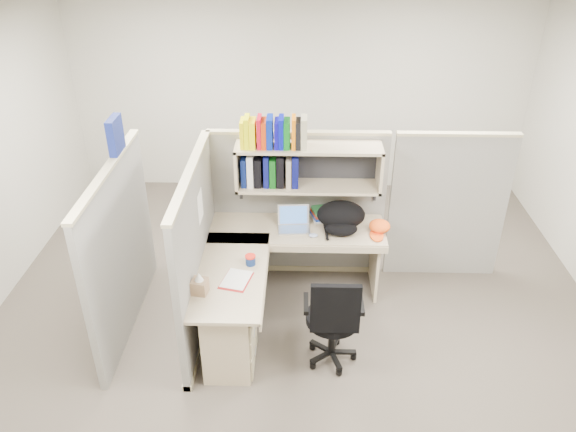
{
  "coord_description": "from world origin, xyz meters",
  "views": [
    {
      "loc": [
        0.04,
        -4.21,
        3.63
      ],
      "look_at": [
        -0.08,
        0.25,
        1.05
      ],
      "focal_mm": 35.0,
      "sensor_mm": 36.0,
      "label": 1
    }
  ],
  "objects_px": {
    "snack_canister": "(250,260)",
    "task_chair": "(332,333)",
    "laptop": "(294,220)",
    "desk": "(250,305)",
    "backpack": "(341,218)"
  },
  "relations": [
    {
      "from": "backpack",
      "to": "laptop",
      "type": "bearing_deg",
      "value": -167.33
    },
    {
      "from": "snack_canister",
      "to": "backpack",
      "type": "bearing_deg",
      "value": 35.94
    },
    {
      "from": "laptop",
      "to": "snack_canister",
      "type": "bearing_deg",
      "value": -125.77
    },
    {
      "from": "desk",
      "to": "laptop",
      "type": "distance_m",
      "value": 0.99
    },
    {
      "from": "desk",
      "to": "snack_canister",
      "type": "bearing_deg",
      "value": 91.15
    },
    {
      "from": "laptop",
      "to": "backpack",
      "type": "bearing_deg",
      "value": -3.95
    },
    {
      "from": "backpack",
      "to": "task_chair",
      "type": "bearing_deg",
      "value": -83.25
    },
    {
      "from": "desk",
      "to": "snack_canister",
      "type": "distance_m",
      "value": 0.4
    },
    {
      "from": "snack_canister",
      "to": "task_chair",
      "type": "height_order",
      "value": "task_chair"
    },
    {
      "from": "desk",
      "to": "task_chair",
      "type": "bearing_deg",
      "value": -18.23
    },
    {
      "from": "desk",
      "to": "backpack",
      "type": "height_order",
      "value": "backpack"
    },
    {
      "from": "desk",
      "to": "task_chair",
      "type": "relative_size",
      "value": 1.78
    },
    {
      "from": "backpack",
      "to": "snack_canister",
      "type": "xyz_separation_m",
      "value": [
        -0.84,
        -0.61,
        -0.09
      ]
    },
    {
      "from": "task_chair",
      "to": "desk",
      "type": "bearing_deg",
      "value": 161.77
    },
    {
      "from": "desk",
      "to": "task_chair",
      "type": "height_order",
      "value": "task_chair"
    }
  ]
}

